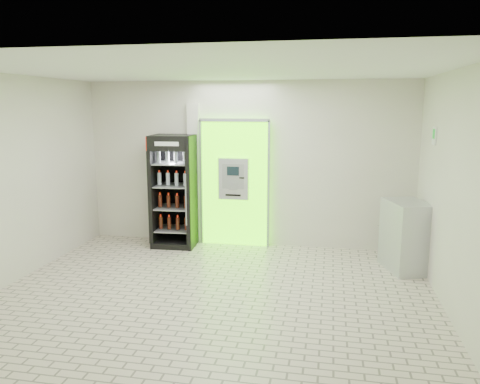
# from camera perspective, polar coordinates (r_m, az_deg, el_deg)

# --- Properties ---
(ground) EXTENTS (6.00, 6.00, 0.00)m
(ground) POSITION_cam_1_polar(r_m,az_deg,el_deg) (6.58, -3.23, -12.39)
(ground) COLOR beige
(ground) RESTS_ON ground
(room_shell) EXTENTS (6.00, 6.00, 6.00)m
(room_shell) POSITION_cam_1_polar(r_m,az_deg,el_deg) (6.10, -3.40, 3.75)
(room_shell) COLOR silver
(room_shell) RESTS_ON ground
(atm_assembly) EXTENTS (1.30, 0.24, 2.33)m
(atm_assembly) POSITION_cam_1_polar(r_m,az_deg,el_deg) (8.57, -0.64, 1.20)
(atm_assembly) COLOR #4BEA00
(atm_assembly) RESTS_ON ground
(pillar) EXTENTS (0.22, 0.11, 2.60)m
(pillar) POSITION_cam_1_polar(r_m,az_deg,el_deg) (8.77, -5.59, 2.22)
(pillar) COLOR silver
(pillar) RESTS_ON ground
(beverage_cooler) EXTENTS (0.80, 0.75, 2.04)m
(beverage_cooler) POSITION_cam_1_polar(r_m,az_deg,el_deg) (8.64, -7.95, -0.12)
(beverage_cooler) COLOR black
(beverage_cooler) RESTS_ON ground
(steel_cabinet) EXTENTS (0.78, 0.95, 1.10)m
(steel_cabinet) POSITION_cam_1_polar(r_m,az_deg,el_deg) (7.79, 19.61, -5.07)
(steel_cabinet) COLOR #B4B6BC
(steel_cabinet) RESTS_ON ground
(exit_sign) EXTENTS (0.02, 0.22, 0.26)m
(exit_sign) POSITION_cam_1_polar(r_m,az_deg,el_deg) (7.43, 22.61, 6.35)
(exit_sign) COLOR white
(exit_sign) RESTS_ON room_shell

